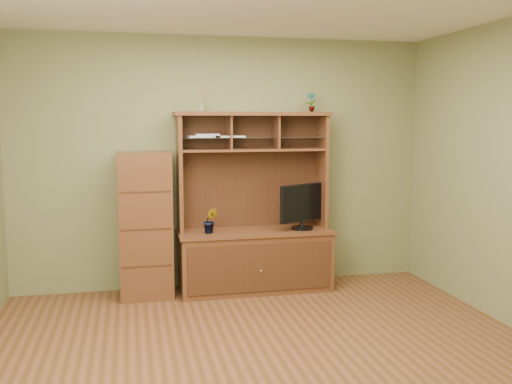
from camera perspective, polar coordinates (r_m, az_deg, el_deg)
name	(u,v)px	position (r m, az deg, el deg)	size (l,w,h in m)	color
room	(266,183)	(4.27, 1.05, 0.95)	(4.54, 4.04, 2.74)	#523217
media_hutch	(254,241)	(6.13, -0.17, -4.96)	(1.66, 0.61, 1.90)	#4E2B16
monitor	(302,206)	(6.11, 4.65, -1.36)	(0.56, 0.33, 0.49)	black
orchid_plant	(210,221)	(5.91, -4.60, -2.86)	(0.15, 0.12, 0.27)	#23551D
top_plant	(311,102)	(6.24, 5.56, 8.95)	(0.11, 0.08, 0.22)	#295C20
reed_diffuser	(200,101)	(5.98, -5.60, 9.01)	(0.05, 0.05, 0.27)	silver
magazines	(212,136)	(5.99, -4.37, 5.61)	(0.61, 0.24, 0.04)	silver
side_cabinet	(145,225)	(5.96, -11.00, -3.25)	(0.53, 0.49, 1.49)	#4E2B16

